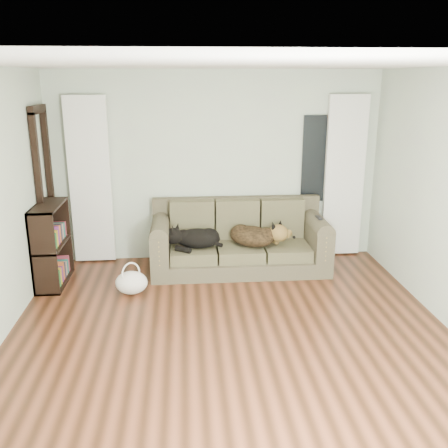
{
  "coord_description": "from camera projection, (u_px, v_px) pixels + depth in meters",
  "views": [
    {
      "loc": [
        -0.43,
        -4.3,
        2.5
      ],
      "look_at": [
        0.04,
        1.6,
        0.75
      ],
      "focal_mm": 40.0,
      "sensor_mm": 36.0,
      "label": 1
    }
  ],
  "objects": [
    {
      "name": "floor",
      "position": [
        233.0,
        344.0,
        4.86
      ],
      "size": [
        5.0,
        5.0,
        0.0
      ],
      "primitive_type": "plane",
      "color": "#311A0E",
      "rests_on": "ground"
    },
    {
      "name": "window_pane",
      "position": [
        320.0,
        159.0,
        6.93
      ],
      "size": [
        0.5,
        0.03,
        1.2
      ],
      "primitive_type": "cube",
      "color": "black",
      "rests_on": "wall_back"
    },
    {
      "name": "tv_remote",
      "position": [
        319.0,
        218.0,
        6.51
      ],
      "size": [
        0.05,
        0.18,
        0.02
      ],
      "primitive_type": "cube",
      "rotation": [
        0.0,
        0.0,
        0.01
      ],
      "color": "black",
      "rests_on": "sofa"
    },
    {
      "name": "wall_back",
      "position": [
        216.0,
        167.0,
        6.88
      ],
      "size": [
        4.5,
        0.04,
        2.6
      ],
      "primitive_type": "cube",
      "color": "#B3C9AC",
      "rests_on": "ground"
    },
    {
      "name": "sofa",
      "position": [
        239.0,
        237.0,
        6.64
      ],
      "size": [
        2.32,
        1.0,
        0.95
      ],
      "primitive_type": "cube",
      "color": "#322F21",
      "rests_on": "floor"
    },
    {
      "name": "dog_black_lab",
      "position": [
        195.0,
        238.0,
        6.51
      ],
      "size": [
        0.65,
        0.51,
        0.25
      ],
      "primitive_type": "ellipsoid",
      "rotation": [
        0.0,
        0.0,
        -0.18
      ],
      "color": "black",
      "rests_on": "sofa"
    },
    {
      "name": "curtain_left",
      "position": [
        90.0,
        181.0,
        6.71
      ],
      "size": [
        0.55,
        0.08,
        2.25
      ],
      "primitive_type": "cube",
      "color": "white",
      "rests_on": "ground"
    },
    {
      "name": "curtain_right",
      "position": [
        344.0,
        177.0,
        6.98
      ],
      "size": [
        0.55,
        0.08,
        2.25
      ],
      "primitive_type": "cube",
      "color": "white",
      "rests_on": "ground"
    },
    {
      "name": "bookshelf",
      "position": [
        52.0,
        245.0,
        6.16
      ],
      "size": [
        0.4,
        0.84,
        1.02
      ],
      "primitive_type": "cube",
      "rotation": [
        0.0,
        0.0,
        -0.12
      ],
      "color": "black",
      "rests_on": "floor"
    },
    {
      "name": "door_casing",
      "position": [
        46.0,
        195.0,
        6.35
      ],
      "size": [
        0.07,
        0.6,
        2.1
      ],
      "primitive_type": "cube",
      "color": "black",
      "rests_on": "ground"
    },
    {
      "name": "dog_shepherd",
      "position": [
        255.0,
        235.0,
        6.57
      ],
      "size": [
        0.79,
        0.75,
        0.29
      ],
      "primitive_type": "ellipsoid",
      "rotation": [
        0.0,
        0.0,
        2.5
      ],
      "color": "black",
      "rests_on": "sofa"
    },
    {
      "name": "tote_bag",
      "position": [
        131.0,
        281.0,
        5.94
      ],
      "size": [
        0.47,
        0.42,
        0.28
      ],
      "primitive_type": "ellipsoid",
      "rotation": [
        0.0,
        0.0,
        0.4
      ],
      "color": "silver",
      "rests_on": "floor"
    },
    {
      "name": "ceiling",
      "position": [
        234.0,
        64.0,
        4.12
      ],
      "size": [
        5.0,
        5.0,
        0.0
      ],
      "primitive_type": "plane",
      "color": "white",
      "rests_on": "ground"
    }
  ]
}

